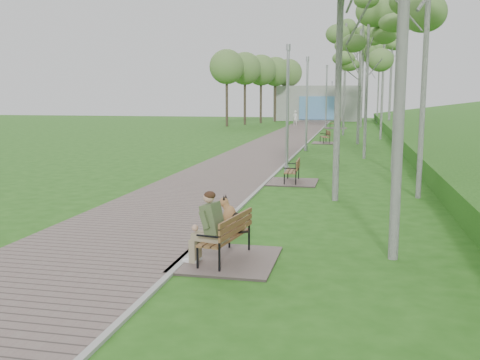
% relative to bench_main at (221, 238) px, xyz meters
% --- Properties ---
extents(ground, '(120.00, 120.00, 0.00)m').
position_rel_bench_main_xyz_m(ground, '(-0.61, 4.45, -0.40)').
color(ground, '#245814').
rests_on(ground, ground).
extents(walkway, '(3.50, 67.00, 0.04)m').
position_rel_bench_main_xyz_m(walkway, '(-2.36, 25.95, -0.38)').
color(walkway, '#75655F').
rests_on(walkway, ground).
extents(kerb, '(0.10, 67.00, 0.05)m').
position_rel_bench_main_xyz_m(kerb, '(-0.61, 25.95, -0.38)').
color(kerb, '#999993').
rests_on(kerb, ground).
extents(building_north, '(10.00, 5.20, 4.00)m').
position_rel_bench_main_xyz_m(building_north, '(-2.11, 55.42, 1.59)').
color(building_north, '#9E9E99').
rests_on(building_north, ground).
extents(bench_main, '(1.65, 1.84, 1.44)m').
position_rel_bench_main_xyz_m(bench_main, '(0.00, 0.00, 0.00)').
color(bench_main, '#75655F').
rests_on(bench_main, ground).
extents(bench_second, '(1.55, 1.72, 0.95)m').
position_rel_bench_main_xyz_m(bench_second, '(0.20, 8.60, -0.23)').
color(bench_second, '#75655F').
rests_on(bench_second, ground).
extents(bench_third, '(1.54, 1.71, 0.95)m').
position_rel_bench_main_xyz_m(bench_third, '(0.42, 23.81, -0.23)').
color(bench_third, '#75655F').
rests_on(bench_third, ground).
extents(bench_far, '(1.90, 2.11, 1.17)m').
position_rel_bench_main_xyz_m(bench_far, '(0.46, 39.36, -0.18)').
color(bench_far, '#75655F').
rests_on(bench_far, ground).
extents(lamp_post_near, '(0.18, 0.18, 4.60)m').
position_rel_bench_main_xyz_m(lamp_post_near, '(-0.24, 10.75, 1.75)').
color(lamp_post_near, '#9FA1A7').
rests_on(lamp_post_near, ground).
extents(lamp_post_second, '(0.18, 0.18, 4.75)m').
position_rel_bench_main_xyz_m(lamp_post_second, '(-0.28, 19.00, 1.82)').
color(lamp_post_second, '#9FA1A7').
rests_on(lamp_post_second, ground).
extents(lamp_post_third, '(0.21, 0.21, 5.54)m').
position_rel_bench_main_xyz_m(lamp_post_third, '(-0.42, 40.17, 2.19)').
color(lamp_post_third, '#9FA1A7').
rests_on(lamp_post_third, ground).
extents(lamp_post_far, '(0.18, 0.18, 4.53)m').
position_rel_bench_main_xyz_m(lamp_post_far, '(-0.54, 54.60, 1.72)').
color(lamp_post_far, '#9FA1A7').
rests_on(lamp_post_far, ground).
extents(pedestrian_near, '(0.62, 0.51, 1.46)m').
position_rel_bench_main_xyz_m(pedestrian_near, '(-3.47, 43.04, 0.33)').
color(pedestrian_near, white).
rests_on(pedestrian_near, ground).
extents(birch_mid_a, '(2.28, 2.28, 7.05)m').
position_rel_bench_main_xyz_m(birch_mid_a, '(2.60, 16.13, 5.14)').
color(birch_mid_a, silver).
rests_on(birch_mid_a, ground).
extents(birch_mid_c, '(2.28, 2.28, 6.84)m').
position_rel_bench_main_xyz_m(birch_mid_c, '(2.33, 23.62, 4.97)').
color(birch_mid_c, silver).
rests_on(birch_mid_c, ground).
extents(birch_far_a, '(2.35, 2.35, 8.83)m').
position_rel_bench_main_xyz_m(birch_far_a, '(3.81, 27.55, 6.54)').
color(birch_far_a, silver).
rests_on(birch_far_a, ground).
extents(birch_far_b, '(2.70, 2.70, 8.17)m').
position_rel_bench_main_xyz_m(birch_far_b, '(1.33, 30.85, 6.02)').
color(birch_far_b, silver).
rests_on(birch_far_b, ground).
extents(birch_far_c, '(2.81, 2.81, 11.71)m').
position_rel_bench_main_xyz_m(birch_far_c, '(4.91, 37.73, 8.79)').
color(birch_far_c, silver).
rests_on(birch_far_c, ground).
extents(birch_distant_a, '(2.74, 2.74, 9.26)m').
position_rel_bench_main_xyz_m(birch_distant_a, '(2.68, 41.52, 6.87)').
color(birch_distant_a, silver).
rests_on(birch_distant_a, ground).
extents(birch_distant_b, '(2.39, 2.39, 9.29)m').
position_rel_bench_main_xyz_m(birch_distant_b, '(4.43, 49.96, 6.89)').
color(birch_distant_b, silver).
rests_on(birch_distant_b, ground).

